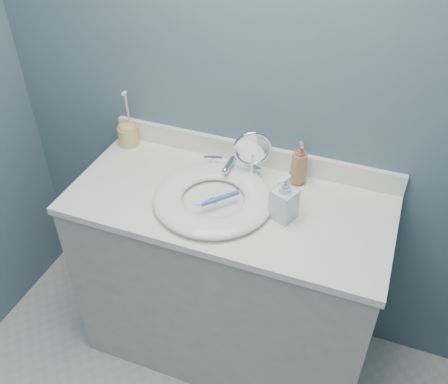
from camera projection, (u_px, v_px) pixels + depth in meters
The scene contains 12 objects.
back_wall at pixel (255, 91), 1.87m from camera, with size 2.20×0.02×2.40m, color slate.
vanity_cabinet at pixel (228, 281), 2.15m from camera, with size 1.20×0.55×0.85m, color #BDB7AD.
countertop at pixel (229, 203), 1.88m from camera, with size 1.22×0.57×0.03m, color white.
backsplash at pixel (251, 154), 2.03m from camera, with size 1.22×0.02×0.09m, color white.
basin at pixel (213, 198), 1.85m from camera, with size 0.45×0.45×0.04m, color white, non-canonical shape.
drain at pixel (213, 201), 1.86m from camera, with size 0.04×0.04×0.01m, color silver.
faucet at pixel (232, 167), 1.99m from camera, with size 0.25×0.13×0.07m.
makeup_mirror at pixel (252, 154), 1.89m from camera, with size 0.14×0.09×0.22m.
soap_bottle_amber at pixel (299, 163), 1.90m from camera, with size 0.07×0.07×0.18m, color #9D6D47.
soap_bottle_clear at pixel (284, 197), 1.74m from camera, with size 0.08×0.08×0.18m, color silver.
toothbrush_holder at pixel (128, 133), 2.14m from camera, with size 0.09×0.09×0.25m.
toothbrush_lying at pixel (218, 199), 1.81m from camera, with size 0.12×0.14×0.02m.
Camera 1 is at (0.50, -0.38, 2.07)m, focal length 40.00 mm.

